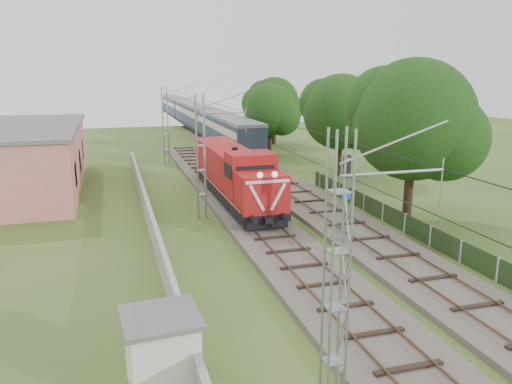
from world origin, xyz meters
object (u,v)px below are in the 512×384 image
object	(u,v)px
signal_post	(346,184)
coach_rake	(194,114)
relay_hut	(162,350)
locomotive	(233,172)

from	to	relation	value
signal_post	coach_rake	bearing A→B (deg)	88.42
coach_rake	relay_hut	distance (m)	69.49
relay_hut	locomotive	bearing A→B (deg)	70.57
relay_hut	coach_rake	bearing A→B (deg)	79.72
coach_rake	signal_post	world-z (taller)	signal_post
signal_post	relay_hut	xyz separation A→B (m)	(-10.79, -9.77, -2.34)
coach_rake	relay_hut	bearing A→B (deg)	-100.28
locomotive	signal_post	distance (m)	11.79
locomotive	relay_hut	size ratio (longest dim) A/B	6.85
coach_rake	relay_hut	xyz separation A→B (m)	(-12.40, -68.36, -1.41)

